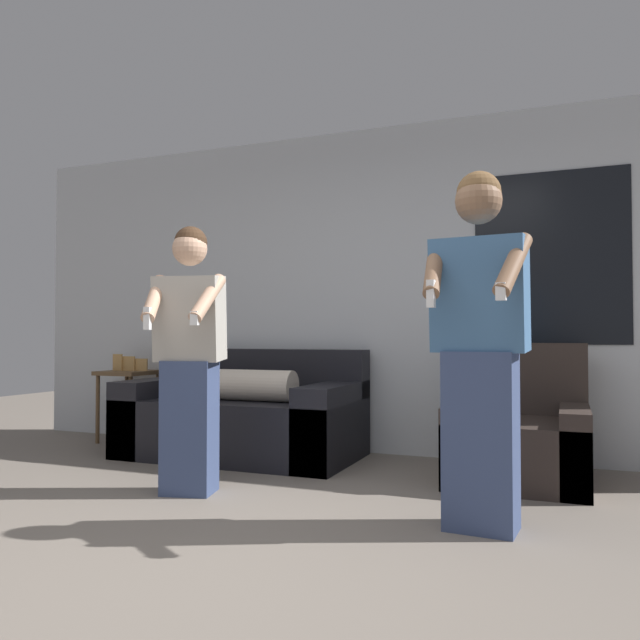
{
  "coord_description": "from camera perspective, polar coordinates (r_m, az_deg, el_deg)",
  "views": [
    {
      "loc": [
        1.44,
        -2.14,
        0.96
      ],
      "look_at": [
        0.16,
        1.09,
        1.05
      ],
      "focal_mm": 35.0,
      "sensor_mm": 36.0,
      "label": 1
    }
  ],
  "objects": [
    {
      "name": "wall_back",
      "position": [
        5.2,
        5.71,
        2.82
      ],
      "size": [
        6.93,
        0.07,
        2.7
      ],
      "color": "silver",
      "rests_on": "ground_plane"
    },
    {
      "name": "person_right",
      "position": [
        3.2,
        14.4,
        -2.3
      ],
      "size": [
        0.52,
        0.49,
        1.79
      ],
      "color": "#384770",
      "rests_on": "ground_plane"
    },
    {
      "name": "couch",
      "position": [
        5.11,
        -7.01,
        -8.8
      ],
      "size": [
        1.85,
        0.99,
        0.85
      ],
      "color": "black",
      "rests_on": "ground_plane"
    },
    {
      "name": "armchair",
      "position": [
        4.44,
        17.7,
        -10.13
      ],
      "size": [
        0.88,
        0.91,
        0.91
      ],
      "color": "#332823",
      "rests_on": "ground_plane"
    },
    {
      "name": "ground_plane",
      "position": [
        2.75,
        -12.41,
        -21.85
      ],
      "size": [
        14.0,
        14.0,
        0.0
      ],
      "primitive_type": "plane",
      "color": "slate"
    },
    {
      "name": "person_left",
      "position": [
        3.92,
        -11.85,
        -3.32
      ],
      "size": [
        0.48,
        0.53,
        1.64
      ],
      "color": "#384770",
      "rests_on": "ground_plane"
    },
    {
      "name": "side_table",
      "position": [
        6.02,
        -17.09,
        -5.4
      ],
      "size": [
        0.44,
        0.47,
        0.8
      ],
      "color": "brown",
      "rests_on": "ground_plane"
    }
  ]
}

